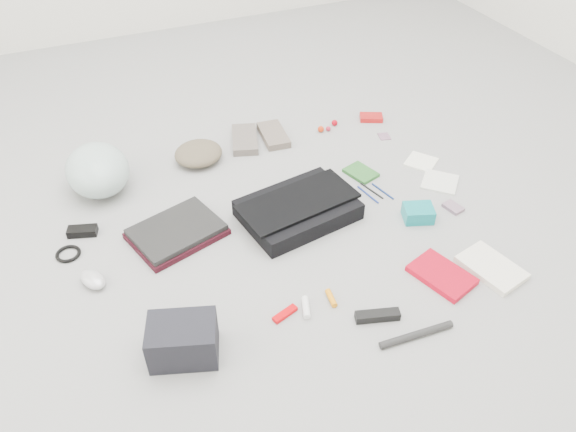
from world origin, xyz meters
name	(u,v)px	position (x,y,z in m)	size (l,w,h in m)	color
ground_plane	(288,226)	(0.00, 0.00, 0.00)	(4.00, 4.00, 0.00)	gray
messenger_bag	(298,210)	(0.06, 0.04, 0.03)	(0.40, 0.29, 0.07)	black
bag_flap	(298,201)	(0.06, 0.04, 0.07)	(0.44, 0.20, 0.01)	black
laptop_sleeve	(177,234)	(-0.39, 0.11, 0.01)	(0.31, 0.23, 0.02)	black
laptop	(176,229)	(-0.39, 0.11, 0.03)	(0.30, 0.22, 0.02)	black
bike_helmet	(97,170)	(-0.59, 0.50, 0.09)	(0.24, 0.30, 0.18)	silver
beanie	(198,153)	(-0.18, 0.54, 0.04)	(0.20, 0.19, 0.07)	brown
mitten_left	(245,139)	(0.05, 0.59, 0.02)	(0.11, 0.22, 0.03)	#6A6058
mitten_right	(274,135)	(0.18, 0.58, 0.02)	(0.10, 0.21, 0.03)	#716357
power_brick	(82,231)	(-0.70, 0.25, 0.01)	(0.10, 0.05, 0.03)	black
cable_coil	(68,254)	(-0.76, 0.16, 0.01)	(0.09, 0.09, 0.01)	black
mouse	(93,279)	(-0.70, -0.01, 0.02)	(0.07, 0.11, 0.04)	#BDBDC0
camera_bag	(183,340)	(-0.50, -0.40, 0.06)	(0.20, 0.14, 0.13)	black
multitool	(285,314)	(-0.17, -0.38, 0.01)	(0.09, 0.02, 0.01)	#CA0005
toiletry_tube_white	(306,307)	(-0.10, -0.39, 0.01)	(0.02, 0.02, 0.08)	white
toiletry_tube_orange	(331,298)	(-0.01, -0.38, 0.01)	(0.02, 0.02, 0.07)	orange
u_lock	(377,316)	(0.08, -0.51, 0.01)	(0.14, 0.03, 0.03)	black
bike_pump	(416,335)	(0.16, -0.61, 0.01)	(0.02, 0.02, 0.24)	black
book_red	(442,275)	(0.37, -0.44, 0.01)	(0.13, 0.20, 0.02)	red
book_white	(491,268)	(0.54, -0.48, 0.01)	(0.14, 0.21, 0.02)	white
notepad	(361,173)	(0.40, 0.18, 0.01)	(0.09, 0.13, 0.01)	#286126
pen_blue	(368,195)	(0.36, 0.05, 0.00)	(0.01, 0.01, 0.13)	navy
pen_black	(372,191)	(0.39, 0.06, 0.00)	(0.01, 0.01, 0.12)	black
pen_navy	(383,191)	(0.43, 0.04, 0.00)	(0.01, 0.01, 0.12)	navy
accordion_wallet	(418,213)	(0.46, -0.15, 0.03)	(0.11, 0.09, 0.05)	teal
card_deck	(453,207)	(0.62, -0.16, 0.01)	(0.05, 0.07, 0.01)	gray
napkin_top	(421,162)	(0.68, 0.15, 0.00)	(0.12, 0.12, 0.01)	white
napkin_bottom	(440,182)	(0.67, 0.00, 0.00)	(0.14, 0.14, 0.01)	silver
lollipop_a	(321,129)	(0.40, 0.54, 0.01)	(0.03, 0.03, 0.03)	red
lollipop_b	(328,129)	(0.43, 0.54, 0.01)	(0.02, 0.02, 0.02)	#AE1B32
lollipop_c	(335,123)	(0.48, 0.57, 0.01)	(0.03, 0.03, 0.03)	#AC0210
altoids_tin	(371,118)	(0.66, 0.55, 0.01)	(0.11, 0.07, 0.02)	red
stamp_sheet	(384,136)	(0.64, 0.39, 0.00)	(0.05, 0.06, 0.00)	gray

